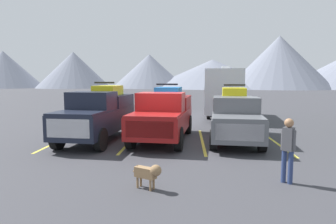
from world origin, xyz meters
TOP-DOWN VIEW (x-y plane):
  - ground_plane at (0.00, 0.00)m, footprint 240.00×240.00m
  - pickup_truck_a at (-3.08, 0.81)m, footprint 2.51×5.47m
  - pickup_truck_b at (-0.14, 1.21)m, footprint 2.66×5.81m
  - pickup_truck_c at (3.09, 1.30)m, footprint 2.57×5.83m
  - lot_stripe_a at (-4.83, 0.89)m, footprint 0.12×5.50m
  - lot_stripe_b at (-1.61, 0.89)m, footprint 0.12×5.50m
  - lot_stripe_c at (1.61, 0.89)m, footprint 0.12×5.50m
  - lot_stripe_d at (4.83, 0.89)m, footprint 0.12×5.50m
  - camper_trailer_a at (3.61, 9.20)m, footprint 3.28×8.12m
  - person_a at (3.59, -4.46)m, footprint 0.33×0.32m
  - dog at (-0.00, -5.17)m, footprint 0.78×0.52m
  - mountain_ridge at (12.48, 86.33)m, footprint 150.62×46.91m

SIDE VIEW (x-z plane):
  - ground_plane at x=0.00m, z-range 0.00..0.00m
  - lot_stripe_a at x=-4.83m, z-range 0.00..0.01m
  - lot_stripe_b at x=-1.61m, z-range 0.00..0.01m
  - lot_stripe_c at x=1.61m, z-range 0.00..0.01m
  - lot_stripe_d at x=4.83m, z-range 0.00..0.01m
  - dog at x=0.00m, z-range 0.11..0.77m
  - person_a at x=3.59m, z-range 0.13..1.88m
  - pickup_truck_c at x=3.09m, z-range -0.13..2.40m
  - pickup_truck_b at x=-0.14m, z-range -0.08..2.48m
  - pickup_truck_a at x=-3.08m, z-range -0.10..2.55m
  - camper_trailer_a at x=3.61m, z-range 0.10..3.83m
  - mountain_ridge at x=12.48m, z-range -1.90..14.13m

